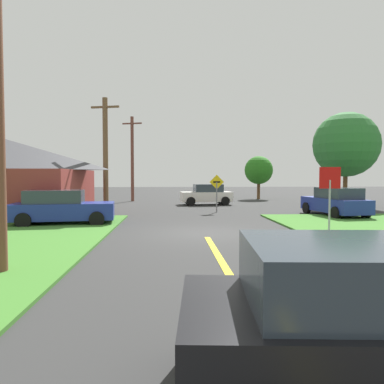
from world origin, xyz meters
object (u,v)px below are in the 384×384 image
at_px(barn, 5,177).
at_px(direction_sign, 217,189).
at_px(utility_pole_far, 132,158).
at_px(parked_car_near_building, 61,208).
at_px(pine_tree_center, 346,145).
at_px(oak_tree_left, 259,170).
at_px(utility_pole_mid, 106,154).
at_px(car_approaching_junction, 207,195).
at_px(stop_sign, 330,188).
at_px(car_on_crossroad, 335,202).

bearing_deg(barn, direction_sign, 5.93).
distance_m(utility_pole_far, barn, 13.13).
distance_m(parked_car_near_building, pine_tree_center, 20.55).
relative_size(utility_pole_far, oak_tree_left, 1.79).
relative_size(utility_pole_mid, barn, 0.82).
height_order(parked_car_near_building, utility_pole_far, utility_pole_far).
relative_size(car_approaching_junction, utility_pole_mid, 0.58).
distance_m(stop_sign, parked_car_near_building, 11.71).
bearing_deg(direction_sign, barn, -174.07).
bearing_deg(car_approaching_junction, parked_car_near_building, 49.80).
relative_size(stop_sign, utility_pole_far, 0.34).
bearing_deg(car_on_crossroad, utility_pole_mid, 70.67).
distance_m(parked_car_near_building, utility_pole_far, 15.98).
height_order(parked_car_near_building, oak_tree_left, oak_tree_left).
bearing_deg(car_approaching_junction, car_on_crossroad, 122.05).
height_order(stop_sign, utility_pole_mid, utility_pole_mid).
relative_size(car_on_crossroad, utility_pole_mid, 0.66).
bearing_deg(pine_tree_center, stop_sign, -118.36).
bearing_deg(stop_sign, car_approaching_junction, -78.32).
bearing_deg(car_on_crossroad, utility_pole_far, 37.21).
xyz_separation_m(utility_pole_far, direction_sign, (6.30, -10.29, -2.45)).
relative_size(utility_pole_mid, oak_tree_left, 1.67).
bearing_deg(barn, pine_tree_center, 12.71).
relative_size(parked_car_near_building, barn, 0.55).
relative_size(car_approaching_junction, pine_tree_center, 0.59).
xyz_separation_m(stop_sign, utility_pole_far, (-9.23, 19.82, 2.07)).
bearing_deg(direction_sign, stop_sign, -72.92).
relative_size(stop_sign, barn, 0.30).
distance_m(stop_sign, oak_tree_left, 22.42).
distance_m(stop_sign, car_approaching_junction, 15.84).
bearing_deg(oak_tree_left, car_on_crossroad, -87.49).
bearing_deg(utility_pole_mid, parked_car_near_building, -100.88).
height_order(stop_sign, direction_sign, stop_sign).
bearing_deg(pine_tree_center, oak_tree_left, 115.98).
bearing_deg(stop_sign, car_on_crossroad, -115.69).
distance_m(parked_car_near_building, direction_sign, 9.57).
height_order(parked_car_near_building, car_approaching_junction, same).
xyz_separation_m(utility_pole_far, oak_tree_left, (12.07, 2.39, -1.08)).
bearing_deg(utility_pole_far, car_on_crossroad, -45.16).
xyz_separation_m(car_on_crossroad, pine_tree_center, (3.68, 6.29, 3.78)).
bearing_deg(direction_sign, pine_tree_center, 20.47).
bearing_deg(utility_pole_mid, car_on_crossroad, -11.70).
height_order(utility_pole_mid, pine_tree_center, utility_pole_mid).
xyz_separation_m(car_approaching_junction, pine_tree_center, (10.15, -2.22, 3.78)).
bearing_deg(utility_pole_far, barn, -117.32).
bearing_deg(car_approaching_junction, utility_pole_far, -39.65).
height_order(stop_sign, utility_pole_far, utility_pole_far).
bearing_deg(barn, stop_sign, -28.49).
height_order(parked_car_near_building, pine_tree_center, pine_tree_center).
distance_m(stop_sign, car_on_crossroad, 7.91).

